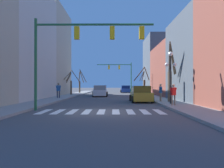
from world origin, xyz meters
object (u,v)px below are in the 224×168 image
Objects in this scene: street_lamp_right_corner at (171,67)px; street_tree_left_near at (170,77)px; car_driving_away_lane at (126,89)px; street_tree_right_far at (71,84)px; pedestrian_near_right_corner at (161,91)px; street_tree_left_mid at (80,83)px; traffic_signal_far at (121,71)px; street_tree_right_mid at (144,82)px; car_parked_right_mid at (100,91)px; traffic_signal_near at (81,41)px; car_parked_right_near at (99,90)px; car_parked_left_near at (141,94)px; pedestrian_on_left_sidewalk at (58,89)px; pedestrian_on_right_sidewalk at (173,93)px.

street_tree_left_near reaches higher than street_lamp_right_corner.
car_driving_away_lane is 15.72m from street_tree_right_far.
street_tree_left_mid is (-11.08, 23.36, 1.04)m from pedestrian_near_right_corner.
street_tree_right_mid is at bearing -68.53° from traffic_signal_far.
street_lamp_right_corner is 16.01m from car_parked_right_mid.
street_tree_left_near is at bearing -88.81° from street_tree_right_mid.
traffic_signal_near reaches higher than car_driving_away_lane.
car_parked_left_near is (5.34, -17.62, 0.02)m from car_parked_right_near.
traffic_signal_near reaches higher than pedestrian_near_right_corner.
car_parked_left_near is 2.53× the size of pedestrian_on_left_sidewalk.
car_driving_away_lane is 1.07× the size of street_tree_right_mid.
car_parked_right_near is at bearing 97.80° from pedestrian_on_left_sidewalk.
street_lamp_right_corner is 2.43m from pedestrian_on_right_sidewalk.
pedestrian_on_right_sidewalk is (-0.14, -1.28, -2.06)m from street_lamp_right_corner.
pedestrian_near_right_corner is (-0.25, 2.62, -2.03)m from street_lamp_right_corner.
street_tree_left_near is at bearing -50.66° from street_tree_right_far.
street_lamp_right_corner is 0.93× the size of street_tree_right_mid.
traffic_signal_near reaches higher than pedestrian_on_left_sidewalk.
traffic_signal_far is 1.62× the size of car_parked_right_near.
traffic_signal_near is 33.70m from car_driving_away_lane.
pedestrian_on_left_sidewalk is at bearing 144.49° from street_lamp_right_corner.
car_parked_right_near is 20.72m from street_tree_left_near.
pedestrian_on_right_sidewalk is at bearing -160.77° from car_parked_left_near.
car_parked_right_mid is at bearing 163.41° from car_driving_away_lane.
car_driving_away_lane is 25.79m from car_parked_left_near.
car_driving_away_lane is 2.78× the size of pedestrian_on_left_sidewalk.
street_tree_right_mid reaches higher than street_tree_right_far.
traffic_signal_far is at bearing 6.73° from pedestrian_near_right_corner.
street_lamp_right_corner reaches higher than pedestrian_on_right_sidewalk.
pedestrian_on_right_sidewalk is at bearing -16.23° from pedestrian_on_left_sidewalk.
car_parked_left_near is at bearing 16.85° from car_parked_right_near.
street_tree_right_mid reaches higher than car_parked_right_mid.
traffic_signal_near is 1.11× the size of traffic_signal_far.
car_parked_left_near is 3.39m from street_tree_left_near.
car_parked_right_mid is at bearing -67.63° from street_tree_left_mid.
street_tree_left_mid is (-9.39, 22.09, 1.40)m from car_parked_left_near.
street_lamp_right_corner is 13.84m from pedestrian_on_left_sidewalk.
pedestrian_on_right_sidewalk is at bearing -67.68° from street_tree_left_mid.
pedestrian_on_left_sidewalk is (-10.90, 5.33, 0.07)m from pedestrian_near_right_corner.
traffic_signal_far is at bearing 48.51° from street_tree_right_far.
street_tree_left_near reaches higher than car_driving_away_lane.
pedestrian_on_left_sidewalk is at bearing 110.84° from traffic_signal_near.
car_parked_left_near is (4.86, 7.35, -3.78)m from traffic_signal_near.
car_parked_right_mid reaches higher than car_driving_away_lane.
car_parked_right_near is at bearing 78.99° from pedestrian_on_right_sidewalk.
street_tree_left_mid reaches higher than car_parked_left_near.
traffic_signal_near is at bearing 1.09° from car_parked_right_near.
pedestrian_on_right_sidewalk is (1.80, -5.17, 0.34)m from car_parked_left_near.
street_tree_left_mid is at bearing -157.63° from car_parked_right_mid.
street_tree_left_mid is 14.04m from street_tree_right_mid.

